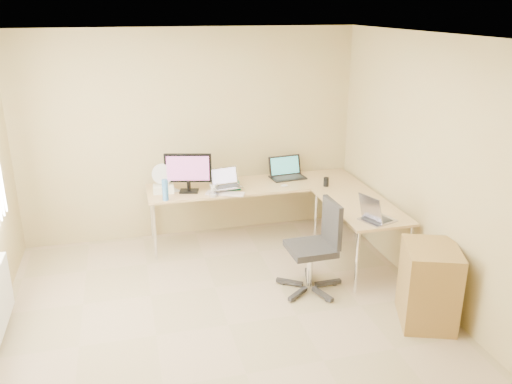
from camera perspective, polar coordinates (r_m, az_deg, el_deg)
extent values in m
plane|color=tan|center=(5.12, -2.99, -14.14)|extent=(4.50, 4.50, 0.00)
plane|color=white|center=(4.27, -3.63, 16.28)|extent=(4.50, 4.50, 0.00)
plane|color=tan|center=(6.67, -7.09, 6.07)|extent=(4.50, 0.00, 4.50)
plane|color=tan|center=(2.60, 6.90, -16.98)|extent=(4.50, 0.00, 4.50)
plane|color=tan|center=(5.32, 19.48, 1.59)|extent=(0.00, 4.50, 4.50)
cube|color=tan|center=(6.70, -0.14, -2.09)|extent=(2.65, 0.70, 0.73)
cube|color=tan|center=(6.15, 11.07, -4.57)|extent=(0.70, 1.30, 0.73)
cube|color=black|center=(6.28, -7.33, 2.07)|extent=(0.58, 0.30, 0.47)
cube|color=#12765A|center=(6.47, -2.65, 0.73)|extent=(0.23, 0.29, 0.05)
cube|color=silver|center=(6.30, -3.21, 1.49)|extent=(0.39, 0.32, 0.22)
cube|color=black|center=(6.77, 3.47, 2.62)|extent=(0.46, 0.36, 0.27)
cube|color=beige|center=(6.22, -3.34, -0.18)|extent=(0.46, 0.30, 0.02)
ellipsoid|color=white|center=(6.48, 3.08, 0.70)|extent=(0.09, 0.06, 0.03)
imported|color=beige|center=(6.32, -4.56, 0.48)|extent=(0.12, 0.12, 0.10)
cylinder|color=silver|center=(6.18, -4.56, -0.29)|extent=(0.16, 0.16, 0.03)
cylinder|color=#407EC2|center=(6.09, -9.78, 0.22)|extent=(0.09, 0.09, 0.25)
cube|color=silver|center=(6.47, -9.58, 0.29)|extent=(0.30, 0.34, 0.01)
cube|color=white|center=(6.37, -9.96, 0.34)|extent=(0.25, 0.19, 0.09)
cylinder|color=silver|center=(6.39, -10.06, 1.47)|extent=(0.29, 0.29, 0.32)
cylinder|color=black|center=(6.54, 7.58, 1.09)|extent=(0.08, 0.08, 0.11)
cube|color=#AFAEC6|center=(5.57, 13.07, -1.88)|extent=(0.44, 0.39, 0.24)
cube|color=#2A2828|center=(5.48, 5.92, -5.82)|extent=(0.61, 0.61, 0.98)
cube|color=#985A3C|center=(5.25, 18.11, -9.72)|extent=(0.65, 0.71, 0.81)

